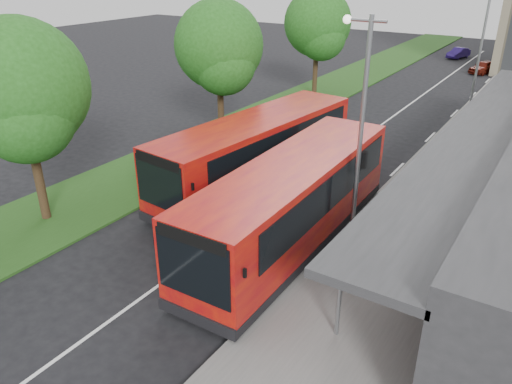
# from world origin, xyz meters

# --- Properties ---
(ground) EXTENTS (120.00, 120.00, 0.00)m
(ground) POSITION_xyz_m (0.00, 0.00, 0.00)
(ground) COLOR black
(ground) RESTS_ON ground
(pavement) EXTENTS (5.00, 80.00, 0.15)m
(pavement) POSITION_xyz_m (6.00, 20.00, 0.07)
(pavement) COLOR slate
(pavement) RESTS_ON ground
(grass_verge) EXTENTS (5.00, 80.00, 0.10)m
(grass_verge) POSITION_xyz_m (-7.00, 20.00, 0.05)
(grass_verge) COLOR #204516
(grass_verge) RESTS_ON ground
(lane_centre_line) EXTENTS (0.12, 70.00, 0.01)m
(lane_centre_line) POSITION_xyz_m (0.00, 15.00, 0.01)
(lane_centre_line) COLOR silver
(lane_centre_line) RESTS_ON ground
(kerb_dashes) EXTENTS (0.12, 56.00, 0.01)m
(kerb_dashes) POSITION_xyz_m (3.30, 19.00, 0.01)
(kerb_dashes) COLOR silver
(kerb_dashes) RESTS_ON ground
(tree_near) EXTENTS (4.96, 4.96, 7.98)m
(tree_near) POSITION_xyz_m (-7.01, -2.95, 5.15)
(tree_near) COLOR black
(tree_near) RESTS_ON ground
(tree_mid) EXTENTS (4.88, 4.88, 7.84)m
(tree_mid) POSITION_xyz_m (-7.01, 9.05, 5.06)
(tree_mid) COLOR black
(tree_mid) RESTS_ON ground
(tree_far) EXTENTS (4.90, 4.90, 7.87)m
(tree_far) POSITION_xyz_m (-7.01, 21.05, 5.08)
(tree_far) COLOR black
(tree_far) RESTS_ON ground
(lamp_post_near) EXTENTS (1.44, 0.28, 8.00)m
(lamp_post_near) POSITION_xyz_m (4.12, 2.00, 4.72)
(lamp_post_near) COLOR gray
(lamp_post_near) RESTS_ON pavement
(lamp_post_far) EXTENTS (1.44, 0.28, 8.00)m
(lamp_post_far) POSITION_xyz_m (4.12, 22.00, 4.72)
(lamp_post_far) COLOR gray
(lamp_post_far) RESTS_ON pavement
(bus_main) EXTENTS (3.17, 11.59, 3.26)m
(bus_main) POSITION_xyz_m (2.31, 0.81, 1.67)
(bus_main) COLOR red
(bus_main) RESTS_ON ground
(bus_second) EXTENTS (4.06, 11.77, 3.27)m
(bus_second) POSITION_xyz_m (-1.54, 4.37, 1.68)
(bus_second) COLOR red
(bus_second) RESTS_ON ground
(litter_bin) EXTENTS (0.62, 0.62, 0.85)m
(litter_bin) POSITION_xyz_m (5.33, 8.98, 0.57)
(litter_bin) COLOR #321F14
(litter_bin) RESTS_ON pavement
(bollard) EXTENTS (0.20, 0.20, 0.95)m
(bollard) POSITION_xyz_m (5.46, 18.92, 0.63)
(bollard) COLOR yellow
(bollard) RESTS_ON pavement
(car_near) EXTENTS (2.53, 3.72, 1.18)m
(car_near) POSITION_xyz_m (2.37, 36.99, 0.59)
(car_near) COLOR #5E160D
(car_near) RESTS_ON ground
(car_far) EXTENTS (1.93, 3.40, 1.06)m
(car_far) POSITION_xyz_m (-1.47, 43.81, 0.53)
(car_far) COLOR navy
(car_far) RESTS_ON ground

